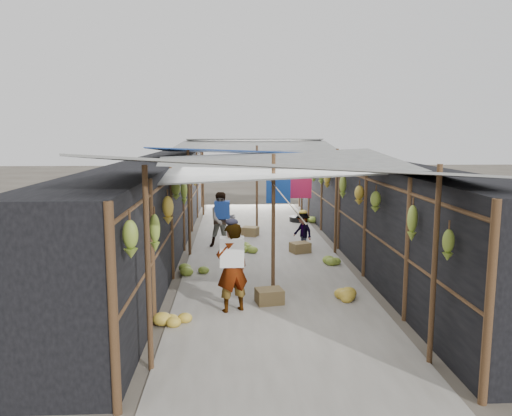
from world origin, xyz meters
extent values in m
plane|color=#6B6356|center=(0.00, 0.00, 0.00)|extent=(80.00, 80.00, 0.00)
cube|color=#9E998E|center=(0.00, 6.50, 0.01)|extent=(3.60, 16.00, 0.02)
cube|color=black|center=(-2.70, 6.50, 1.15)|extent=(1.40, 15.00, 2.30)
cube|color=black|center=(2.70, 6.50, 1.15)|extent=(1.40, 15.00, 2.30)
cube|color=olive|center=(-0.12, 2.37, 0.14)|extent=(0.52, 0.45, 0.27)
cube|color=olive|center=(0.93, 6.06, 0.14)|extent=(0.55, 0.49, 0.27)
cube|color=olive|center=(-0.23, 8.15, 0.14)|extent=(0.54, 0.49, 0.28)
cylinder|color=black|center=(1.49, 10.43, 0.09)|extent=(0.63, 0.63, 0.19)
imported|color=white|center=(-0.77, 2.02, 0.76)|extent=(0.66, 0.56, 1.52)
imported|color=#1C4F8F|center=(-1.02, 6.88, 0.72)|extent=(0.81, 0.69, 1.45)
imported|color=#4C4842|center=(1.04, 6.42, 0.49)|extent=(0.65, 0.72, 0.97)
cylinder|color=brown|center=(-1.80, 0.00, 1.30)|extent=(0.07, 0.07, 2.60)
cylinder|color=brown|center=(1.80, 0.00, 1.30)|extent=(0.07, 0.07, 2.60)
cylinder|color=brown|center=(0.00, 3.00, 1.30)|extent=(0.07, 0.07, 2.60)
cylinder|color=brown|center=(-1.80, 6.00, 1.30)|extent=(0.07, 0.07, 2.60)
cylinder|color=brown|center=(1.80, 6.00, 1.30)|extent=(0.07, 0.07, 2.60)
cylinder|color=brown|center=(0.00, 9.00, 1.30)|extent=(0.07, 0.07, 2.60)
cylinder|color=brown|center=(-1.80, 12.00, 1.30)|extent=(0.07, 0.07, 2.60)
cylinder|color=brown|center=(1.80, 12.00, 1.30)|extent=(0.07, 0.07, 2.60)
cube|color=gray|center=(0.00, 1.00, 2.50)|extent=(5.21, 3.19, 0.52)
cube|color=gray|center=(0.20, 4.20, 2.35)|extent=(5.23, 3.73, 0.50)
cube|color=navy|center=(-0.10, 7.50, 2.45)|extent=(5.40, 3.60, 0.41)
cube|color=gray|center=(0.00, 10.80, 2.55)|extent=(5.37, 3.66, 0.27)
cube|color=gray|center=(0.10, 13.20, 2.65)|extent=(5.00, 1.99, 0.24)
cylinder|color=brown|center=(-2.00, 6.50, 2.05)|extent=(0.06, 15.00, 0.06)
cylinder|color=brown|center=(2.00, 6.50, 2.05)|extent=(0.06, 15.00, 0.06)
cylinder|color=gray|center=(0.00, 6.50, 2.05)|extent=(0.02, 15.00, 0.02)
cube|color=#173E95|center=(0.29, 5.14, 1.72)|extent=(0.55, 0.03, 0.65)
cube|color=white|center=(0.43, 9.56, 1.77)|extent=(0.60, 0.03, 0.55)
cube|color=#B31B43|center=(0.87, 5.59, 1.75)|extent=(0.50, 0.03, 0.60)
cube|color=#1F4690|center=(-0.61, 9.98, 1.75)|extent=(0.65, 0.03, 0.60)
ellipsoid|color=olive|center=(-1.88, -0.58, 1.82)|extent=(0.18, 0.15, 0.44)
ellipsoid|color=olive|center=(-1.88, 1.13, 1.54)|extent=(0.16, 0.13, 0.56)
ellipsoid|color=gold|center=(-1.88, 2.66, 1.64)|extent=(0.20, 0.17, 0.51)
ellipsoid|color=olive|center=(-1.88, 3.97, 1.83)|extent=(0.19, 0.16, 0.38)
ellipsoid|color=olive|center=(-1.88, 5.64, 1.58)|extent=(0.16, 0.13, 0.57)
ellipsoid|color=gold|center=(-1.88, 7.04, 1.80)|extent=(0.14, 0.12, 0.50)
ellipsoid|color=gold|center=(-1.88, 9.16, 1.60)|extent=(0.19, 0.16, 0.47)
ellipsoid|color=gold|center=(-1.88, 10.47, 1.78)|extent=(0.18, 0.15, 0.42)
ellipsoid|color=olive|center=(-1.88, 11.61, 1.68)|extent=(0.17, 0.14, 0.56)
ellipsoid|color=olive|center=(-1.88, 12.91, 1.65)|extent=(0.18, 0.15, 0.54)
ellipsoid|color=olive|center=(1.88, -0.18, 1.62)|extent=(0.15, 0.13, 0.40)
ellipsoid|color=olive|center=(1.88, 1.05, 1.67)|extent=(0.15, 0.13, 0.54)
ellipsoid|color=olive|center=(1.88, 2.94, 1.72)|extent=(0.19, 0.16, 0.40)
ellipsoid|color=gold|center=(1.88, 4.12, 1.70)|extent=(0.20, 0.17, 0.41)
ellipsoid|color=olive|center=(1.88, 5.66, 1.70)|extent=(0.18, 0.15, 0.55)
ellipsoid|color=gold|center=(1.88, 7.60, 1.70)|extent=(0.20, 0.17, 0.47)
ellipsoid|color=olive|center=(1.88, 8.54, 1.71)|extent=(0.20, 0.17, 0.52)
ellipsoid|color=olive|center=(1.88, 9.89, 1.58)|extent=(0.17, 0.15, 0.37)
ellipsoid|color=olive|center=(1.88, 11.50, 1.78)|extent=(0.20, 0.17, 0.41)
ellipsoid|color=olive|center=(1.88, 13.45, 1.69)|extent=(0.18, 0.15, 0.54)
ellipsoid|color=olive|center=(-0.17, 6.36, 0.16)|extent=(0.64, 0.54, 0.32)
ellipsoid|color=gold|center=(-1.70, 1.40, 0.11)|extent=(0.44, 0.38, 0.22)
ellipsoid|color=olive|center=(-1.57, 4.27, 0.12)|extent=(0.48, 0.41, 0.24)
ellipsoid|color=olive|center=(1.60, 5.02, 0.11)|extent=(0.44, 0.37, 0.22)
ellipsoid|color=olive|center=(1.70, 10.28, 0.16)|extent=(0.63, 0.53, 0.31)
ellipsoid|color=gold|center=(1.48, 2.39, 0.16)|extent=(0.63, 0.54, 0.32)
camera|label=1|loc=(-0.76, -6.02, 2.98)|focal=35.00mm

